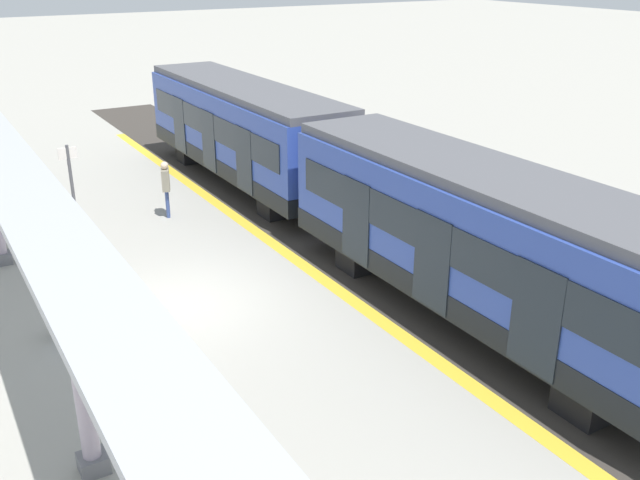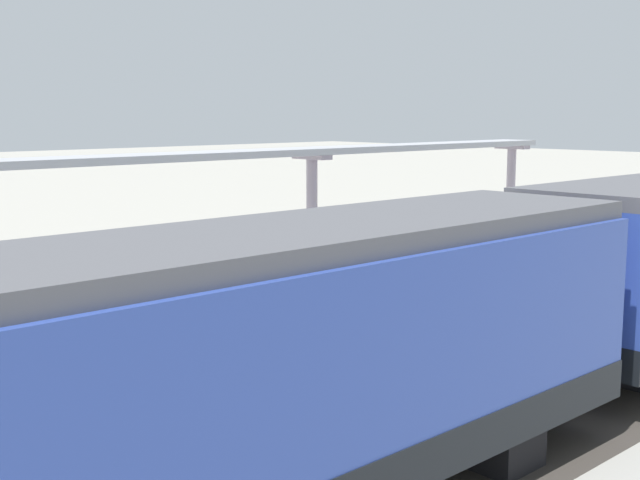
% 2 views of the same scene
% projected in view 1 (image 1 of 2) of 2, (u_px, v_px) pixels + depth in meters
% --- Properties ---
extents(ground_plane, '(176.00, 176.00, 0.00)m').
position_uv_depth(ground_plane, '(183.00, 305.00, 16.43)').
color(ground_plane, '#9E9B91').
extents(tactile_edge_strip, '(0.37, 34.81, 0.01)m').
position_uv_depth(tactile_edge_strip, '(314.00, 273.00, 18.08)').
color(tactile_edge_strip, gold).
rests_on(tactile_edge_strip, ground).
extents(trackbed, '(3.20, 46.81, 0.01)m').
position_uv_depth(trackbed, '(371.00, 258.00, 18.92)').
color(trackbed, '#38332D').
rests_on(trackbed, ground).
extents(train_near_carriage, '(2.65, 11.29, 3.48)m').
position_uv_depth(train_near_carriage, '(244.00, 132.00, 24.51)').
color(train_near_carriage, '#2E479F').
rests_on(train_near_carriage, ground).
extents(train_far_carriage, '(2.65, 11.29, 3.48)m').
position_uv_depth(train_far_carriage, '(481.00, 244.00, 15.04)').
color(train_far_carriage, '#2E479F').
rests_on(train_far_carriage, ground).
extents(canopy_pillar_third, '(1.10, 0.44, 3.69)m').
position_uv_depth(canopy_pillar_third, '(79.00, 369.00, 10.45)').
color(canopy_pillar_third, slate).
rests_on(canopy_pillar_third, ground).
extents(canopy_beam, '(1.20, 27.64, 0.16)m').
position_uv_depth(canopy_beam, '(9.00, 168.00, 13.43)').
color(canopy_beam, '#A8AAB2').
rests_on(canopy_beam, canopy_pillar_nearest).
extents(bench_mid_platform, '(1.52, 0.52, 0.86)m').
position_uv_depth(bench_mid_platform, '(91.00, 311.00, 15.20)').
color(bench_mid_platform, '#2D55A1').
rests_on(bench_mid_platform, ground).
extents(trash_bin, '(0.48, 0.48, 0.88)m').
position_uv_depth(trash_bin, '(33.00, 228.00, 19.81)').
color(trash_bin, black).
rests_on(trash_bin, ground).
extents(platform_info_sign, '(0.56, 0.10, 2.20)m').
position_uv_depth(platform_info_sign, '(70.00, 173.00, 21.68)').
color(platform_info_sign, '#4C4C51').
rests_on(platform_info_sign, ground).
extents(passenger_waiting_near_edge, '(0.39, 0.55, 1.75)m').
position_uv_depth(passenger_waiting_near_edge, '(166.00, 183.00, 21.53)').
color(passenger_waiting_near_edge, '#364A82').
rests_on(passenger_waiting_near_edge, ground).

